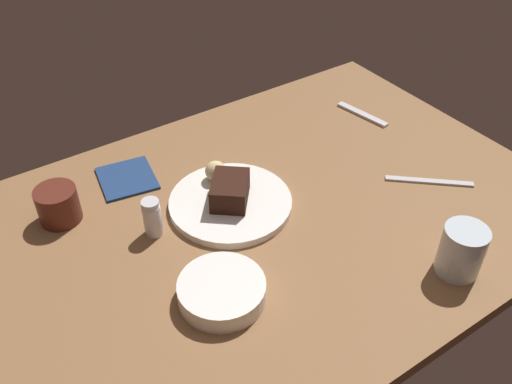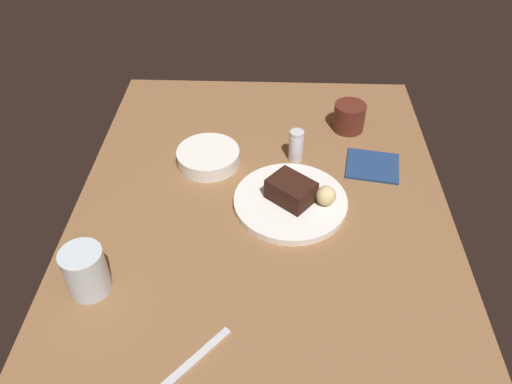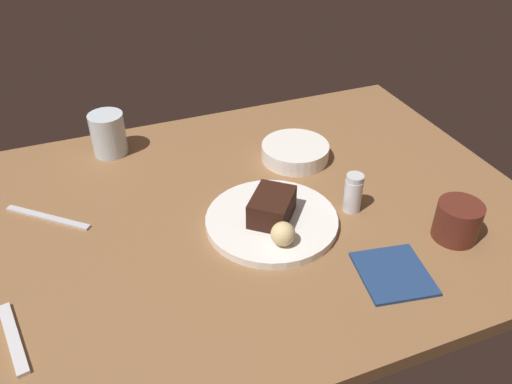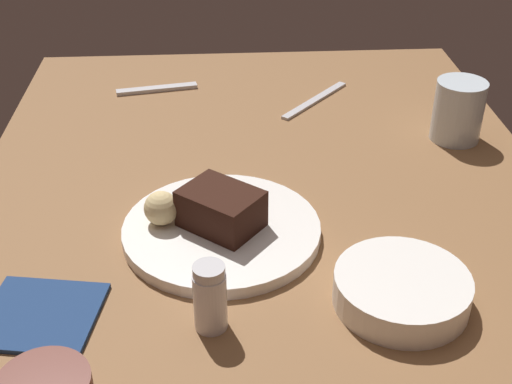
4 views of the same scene
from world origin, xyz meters
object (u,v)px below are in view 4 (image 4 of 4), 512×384
salt_shaker (210,297)px  water_glass (458,111)px  side_bowl (402,290)px  butter_knife (315,100)px  dessert_plate (222,230)px  bread_roll (161,208)px  dessert_spoon (157,89)px  chocolate_cake_slice (221,209)px  folded_napkin (40,315)px

salt_shaker → water_glass: size_ratio=0.83×
side_bowl → butter_knife: (54.62, 2.32, -1.60)cm
salt_shaker → butter_knife: salt_shaker is taller
salt_shaker → butter_knife: size_ratio=0.43×
dessert_plate → bread_roll: bearing=82.0°
salt_shaker → dessert_spoon: 64.57cm
salt_shaker → water_glass: water_glass is taller
chocolate_cake_slice → butter_knife: (40.38, -17.68, -3.93)cm
salt_shaker → folded_napkin: size_ratio=0.65×
bread_roll → butter_knife: bearing=-32.8°
butter_knife → salt_shaker: bearing=22.7°
chocolate_cake_slice → folded_napkin: chocolate_cake_slice is taller
salt_shaker → butter_knife: (57.13, -19.18, -3.79)cm
chocolate_cake_slice → butter_knife: chocolate_cake_slice is taller
dessert_plate → chocolate_cake_slice: size_ratio=2.66×
water_glass → dessert_spoon: bearing=65.9°
water_glass → folded_napkin: (-39.01, 58.74, -4.64)cm
bread_roll → side_bowl: (-15.32, -27.63, -2.02)cm
bread_roll → salt_shaker: salt_shaker is taller
dessert_plate → chocolate_cake_slice: bearing=-104.3°
salt_shaker → folded_napkin: bearing=82.4°
salt_shaker → dessert_spoon: size_ratio=0.55×
water_glass → dessert_spoon: 54.43cm
dessert_plate → salt_shaker: salt_shaker is taller
dessert_plate → bread_roll: size_ratio=5.73×
dessert_plate → side_bowl: 24.59cm
chocolate_cake_slice → bread_roll: size_ratio=2.16×
chocolate_cake_slice → side_bowl: bearing=-125.5°
water_glass → side_bowl: (-39.04, 18.35, -3.09)cm
dessert_plate → butter_knife: bearing=-23.7°
bread_roll → salt_shaker: size_ratio=0.55×
butter_knife → folded_napkin: size_ratio=1.51×
chocolate_cake_slice → dessert_plate: bearing=75.7°
water_glass → folded_napkin: size_ratio=0.78×
chocolate_cake_slice → side_bowl: size_ratio=0.62×
chocolate_cake_slice → bread_roll: bearing=82.0°
folded_napkin → dessert_plate: bearing=-55.1°
bread_roll → dessert_spoon: size_ratio=0.30×
bread_roll → salt_shaker: (-17.83, -6.13, 0.18)cm
butter_knife → folded_napkin: folded_napkin is taller
butter_knife → dessert_spoon: bearing=-61.7°
salt_shaker → dessert_spoon: salt_shaker is taller
salt_shaker → dessert_plate: bearing=-5.1°
chocolate_cake_slice → side_bowl: chocolate_cake_slice is taller
chocolate_cake_slice → dessert_spoon: chocolate_cake_slice is taller
bread_roll → salt_shaker: 18.85cm
dessert_plate → folded_napkin: size_ratio=2.03×
side_bowl → butter_knife: 54.70cm
butter_knife → bread_roll: bearing=8.4°
butter_knife → chocolate_cake_slice: bearing=17.6°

